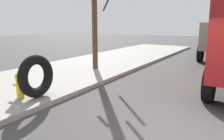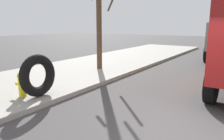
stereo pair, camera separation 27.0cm
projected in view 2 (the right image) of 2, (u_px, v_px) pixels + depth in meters
The scene contains 4 objects.
sidewalk_curb at pixel (7, 88), 8.03m from camera, with size 36.00×5.00×0.15m, color #99968E.
fire_hydrant at pixel (22, 83), 6.78m from camera, with size 0.25×0.57×0.77m.
loose_tire at pixel (38, 75), 6.77m from camera, with size 1.29×1.29×0.29m, color black.
bare_tree at pixel (99, 12), 10.59m from camera, with size 1.52×1.31×5.74m.
Camera 2 is at (-4.35, -0.91, 2.35)m, focal length 35.83 mm.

